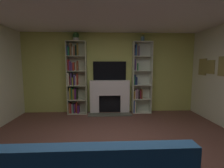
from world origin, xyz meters
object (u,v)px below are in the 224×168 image
(potted_plant, at_px, (76,37))
(vase_with_flowers, at_px, (143,38))
(tv, at_px, (110,71))
(bookshelf_left, at_px, (75,79))
(fireplace, at_px, (110,96))
(bookshelf_right, at_px, (139,79))

(potted_plant, bearing_deg, vase_with_flowers, 0.01)
(tv, relative_size, vase_with_flowers, 3.91)
(bookshelf_left, relative_size, vase_with_flowers, 8.41)
(fireplace, xyz_separation_m, tv, (0.00, 0.09, 0.78))
(potted_plant, bearing_deg, bookshelf_left, 156.40)
(bookshelf_left, distance_m, bookshelf_right, 2.03)
(tv, height_order, potted_plant, potted_plant)
(potted_plant, height_order, vase_with_flowers, vase_with_flowers)
(potted_plant, bearing_deg, bookshelf_right, 1.07)
(fireplace, relative_size, bookshelf_left, 0.60)
(bookshelf_left, bearing_deg, potted_plant, -23.60)
(tv, distance_m, vase_with_flowers, 1.44)
(vase_with_flowers, bearing_deg, bookshelf_right, 153.37)
(vase_with_flowers, bearing_deg, fireplace, 178.60)
(bookshelf_left, bearing_deg, vase_with_flowers, -0.76)
(fireplace, bearing_deg, potted_plant, -178.57)
(potted_plant, relative_size, vase_with_flowers, 0.99)
(potted_plant, xyz_separation_m, vase_with_flowers, (2.04, 0.00, -0.02))
(tv, bearing_deg, bookshelf_left, -175.17)
(tv, bearing_deg, vase_with_flowers, -6.69)
(bookshelf_right, bearing_deg, vase_with_flowers, -26.63)
(fireplace, height_order, bookshelf_left, bookshelf_left)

